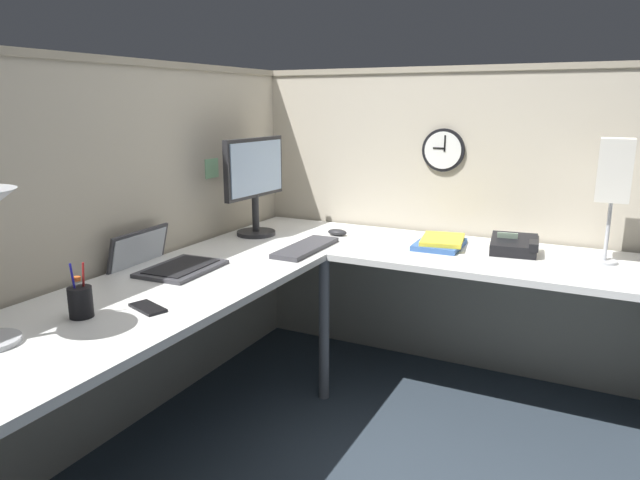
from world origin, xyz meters
TOP-DOWN VIEW (x-y plane):
  - ground_plane at (0.00, 0.00)m, footprint 6.80×6.80m
  - cubicle_wall_back at (-0.36, 0.87)m, footprint 2.57×0.12m
  - cubicle_wall_right at (0.87, -0.27)m, footprint 0.12×2.37m
  - desk at (-0.15, -0.05)m, footprint 2.35×2.15m
  - monitor at (0.33, 0.64)m, footprint 0.46×0.20m
  - laptop at (-0.36, 0.65)m, footprint 0.36×0.40m
  - keyboard at (0.17, 0.26)m, footprint 0.43×0.14m
  - computer_mouse at (0.51, 0.25)m, footprint 0.06×0.10m
  - pen_cup at (-0.92, 0.50)m, footprint 0.08×0.08m
  - cell_phone at (-0.77, 0.36)m, footprint 0.11×0.16m
  - office_phone at (0.53, -0.63)m, footprint 0.21×0.22m
  - book_stack at (0.51, -0.29)m, footprint 0.30×0.23m
  - desk_lamp_paper at (0.55, -0.99)m, footprint 0.13×0.13m
  - wall_clock at (0.82, -0.20)m, footprint 0.04×0.22m
  - pinned_note_leftmost at (0.21, 0.82)m, footprint 0.10×0.00m

SIDE VIEW (x-z plane):
  - ground_plane at x=0.00m, z-range 0.00..0.00m
  - desk at x=-0.15m, z-range 0.27..1.00m
  - cell_phone at x=-0.77m, z-range 0.73..0.74m
  - keyboard at x=0.17m, z-range 0.73..0.75m
  - computer_mouse at x=0.51m, z-range 0.73..0.76m
  - book_stack at x=0.51m, z-range 0.73..0.77m
  - laptop at x=-0.36m, z-range 0.65..0.86m
  - office_phone at x=0.53m, z-range 0.71..0.82m
  - pen_cup at x=-0.92m, z-range 0.69..0.87m
  - cubicle_wall_back at x=-0.36m, z-range 0.00..1.58m
  - cubicle_wall_right at x=0.87m, z-range 0.00..1.58m
  - monitor at x=0.33m, z-range 0.77..1.27m
  - pinned_note_leftmost at x=0.21m, z-range 1.03..1.13m
  - desk_lamp_paper at x=0.55m, z-range 0.85..1.38m
  - wall_clock at x=0.82m, z-range 1.05..1.27m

